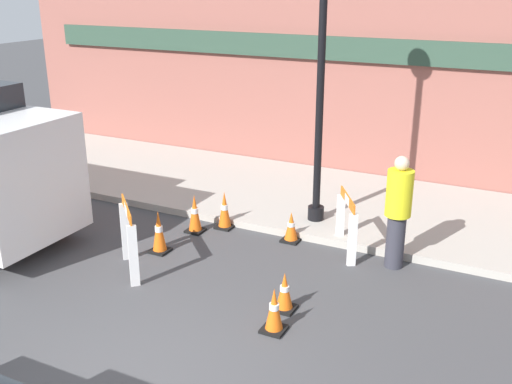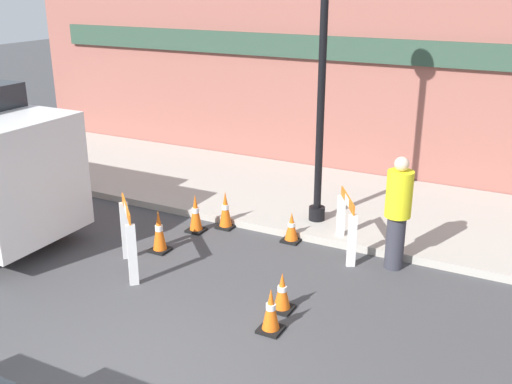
{
  "view_description": "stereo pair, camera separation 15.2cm",
  "coord_description": "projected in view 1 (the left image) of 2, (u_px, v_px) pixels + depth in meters",
  "views": [
    {
      "loc": [
        3.68,
        -4.17,
        4.23
      ],
      "look_at": [
        -0.33,
        3.85,
        1.0
      ],
      "focal_mm": 42.0,
      "sensor_mm": 36.0,
      "label": 1
    },
    {
      "loc": [
        3.81,
        -4.1,
        4.23
      ],
      "look_at": [
        -0.33,
        3.85,
        1.0
      ],
      "focal_mm": 42.0,
      "sensor_mm": 36.0,
      "label": 2
    }
  ],
  "objects": [
    {
      "name": "sidewalk_slab",
      "position": [
        327.0,
        201.0,
        11.81
      ],
      "size": [
        18.0,
        3.69,
        0.13
      ],
      "color": "#ADA89E",
      "rests_on": "ground_plane"
    },
    {
      "name": "storefront_facade",
      "position": [
        364.0,
        52.0,
        12.51
      ],
      "size": [
        18.0,
        0.22,
        5.5
      ],
      "color": "#93564C",
      "rests_on": "ground_plane"
    },
    {
      "name": "streetlamp_post",
      "position": [
        322.0,
        34.0,
        9.64
      ],
      "size": [
        0.44,
        0.44,
        5.02
      ],
      "color": "black",
      "rests_on": "sidewalk_slab"
    },
    {
      "name": "barricade_0",
      "position": [
        129.0,
        235.0,
        8.91
      ],
      "size": [
        0.78,
        0.78,
        1.1
      ],
      "rotation": [
        0.0,
        0.0,
        5.5
      ],
      "color": "white",
      "rests_on": "ground_plane"
    },
    {
      "name": "barricade_1",
      "position": [
        346.0,
        222.0,
        9.53
      ],
      "size": [
        0.59,
        0.86,
        1.01
      ],
      "rotation": [
        0.0,
        0.0,
        8.4
      ],
      "color": "white",
      "rests_on": "ground_plane"
    },
    {
      "name": "traffic_cone_0",
      "position": [
        285.0,
        292.0,
        7.99
      ],
      "size": [
        0.3,
        0.3,
        0.55
      ],
      "color": "black",
      "rests_on": "ground_plane"
    },
    {
      "name": "traffic_cone_1",
      "position": [
        159.0,
        232.0,
        9.65
      ],
      "size": [
        0.3,
        0.3,
        0.71
      ],
      "color": "black",
      "rests_on": "ground_plane"
    },
    {
      "name": "traffic_cone_2",
      "position": [
        291.0,
        227.0,
        10.08
      ],
      "size": [
        0.3,
        0.3,
        0.53
      ],
      "color": "black",
      "rests_on": "ground_plane"
    },
    {
      "name": "traffic_cone_3",
      "position": [
        225.0,
        210.0,
        10.59
      ],
      "size": [
        0.3,
        0.3,
        0.69
      ],
      "color": "black",
      "rests_on": "ground_plane"
    },
    {
      "name": "traffic_cone_4",
      "position": [
        274.0,
        311.0,
        7.5
      ],
      "size": [
        0.3,
        0.3,
        0.6
      ],
      "color": "black",
      "rests_on": "ground_plane"
    },
    {
      "name": "traffic_cone_5",
      "position": [
        195.0,
        214.0,
        10.43
      ],
      "size": [
        0.3,
        0.3,
        0.69
      ],
      "color": "black",
      "rests_on": "ground_plane"
    },
    {
      "name": "person_worker",
      "position": [
        398.0,
        209.0,
        8.96
      ],
      "size": [
        0.51,
        0.51,
        1.78
      ],
      "rotation": [
        0.0,
        0.0,
        -2.75
      ],
      "color": "#33333D",
      "rests_on": "ground_plane"
    }
  ]
}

